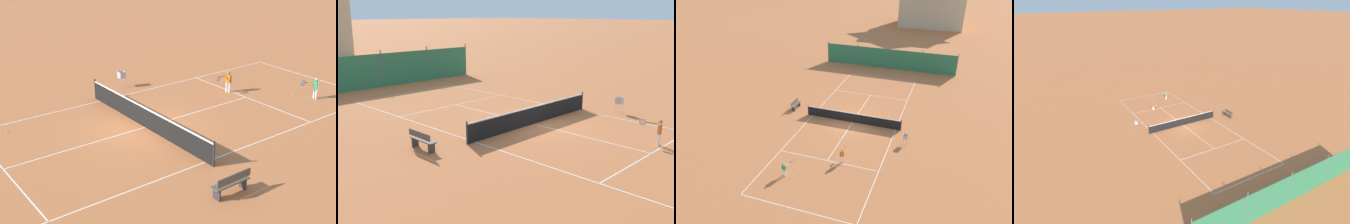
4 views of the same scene
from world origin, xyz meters
The scene contains 9 objects.
ground_plane centered at (0.00, 0.00, 0.00)m, with size 600.00×600.00×0.00m, color #BC6638.
court_line_markings centered at (0.00, 0.00, 0.00)m, with size 8.25×23.85×0.01m.
tennis_net centered at (0.00, 0.00, 0.50)m, with size 9.18×0.08×1.06m.
windscreen_fence_far centered at (0.00, 15.50, 1.31)m, with size 17.28×0.08×2.90m.
player_far_service centered at (1.16, -6.14, 0.69)m, with size 0.39×1.03×1.18m.
tennis_ball_by_net_left centered at (-1.93, 11.36, 0.03)m, with size 0.07×0.07×0.07m, color #CCE033.
tennis_ball_mid_court centered at (3.15, 5.16, 0.03)m, with size 0.07×0.07×0.07m, color #CCE033.
ball_hopper centered at (5.29, -2.05, 0.66)m, with size 0.36×0.36×0.89m.
courtside_bench centered at (-6.34, 0.83, 0.45)m, with size 0.36×1.50×0.84m.
Camera 2 is at (-15.28, -12.70, 5.69)m, focal length 42.00 mm.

